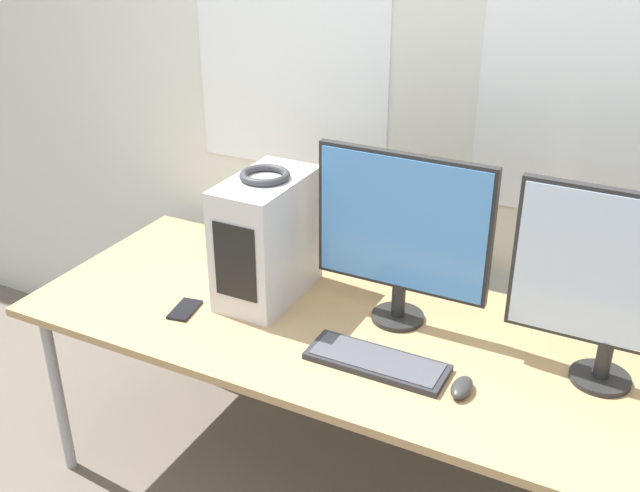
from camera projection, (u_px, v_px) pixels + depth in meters
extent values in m
cube|color=silver|center=(436.00, 92.00, 2.55)|extent=(8.00, 0.06, 2.70)
cube|color=white|center=(289.00, 3.00, 2.63)|extent=(0.78, 0.01, 1.22)
cube|color=white|center=(617.00, 29.00, 2.18)|extent=(0.78, 0.01, 1.22)
cube|color=tan|center=(363.00, 333.00, 2.39)|extent=(2.24, 0.86, 0.03)
cylinder|color=#99999E|center=(58.00, 392.00, 2.69)|extent=(0.04, 0.04, 0.69)
cylinder|color=#99999E|center=(176.00, 304.00, 3.25)|extent=(0.04, 0.04, 0.69)
cube|color=silver|center=(267.00, 238.00, 2.49)|extent=(0.22, 0.39, 0.42)
cube|color=black|center=(235.00, 263.00, 2.33)|extent=(0.15, 0.00, 0.25)
torus|color=#333338|center=(265.00, 175.00, 2.39)|extent=(0.16, 0.16, 0.02)
cylinder|color=black|center=(398.00, 317.00, 2.43)|extent=(0.17, 0.17, 0.02)
cylinder|color=black|center=(399.00, 299.00, 2.40)|extent=(0.04, 0.04, 0.12)
cube|color=black|center=(403.00, 223.00, 2.28)|extent=(0.56, 0.03, 0.45)
cube|color=#4C8CD8|center=(401.00, 225.00, 2.27)|extent=(0.54, 0.00, 0.42)
cylinder|color=black|center=(600.00, 378.00, 2.14)|extent=(0.17, 0.17, 0.02)
cylinder|color=black|center=(604.00, 358.00, 2.11)|extent=(0.04, 0.04, 0.12)
cube|color=black|center=(621.00, 272.00, 1.99)|extent=(0.57, 0.03, 0.46)
cube|color=silver|center=(620.00, 275.00, 1.97)|extent=(0.55, 0.00, 0.43)
cube|color=#28282D|center=(377.00, 362.00, 2.20)|extent=(0.42, 0.15, 0.02)
cube|color=#47474C|center=(377.00, 359.00, 2.20)|extent=(0.39, 0.13, 0.00)
ellipsoid|color=#2D2D2D|center=(462.00, 387.00, 2.08)|extent=(0.06, 0.11, 0.04)
cube|color=black|center=(185.00, 310.00, 2.48)|extent=(0.09, 0.14, 0.01)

